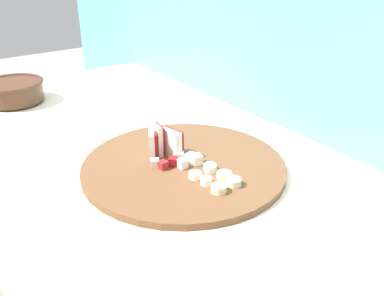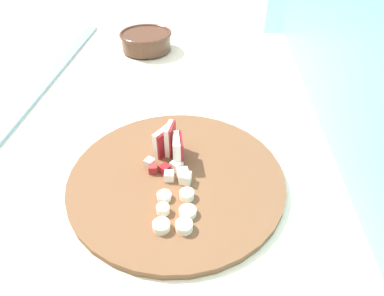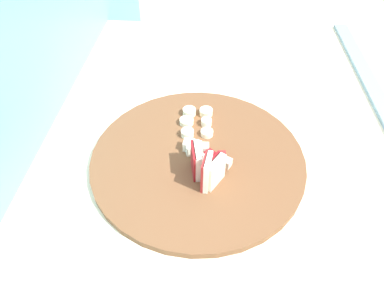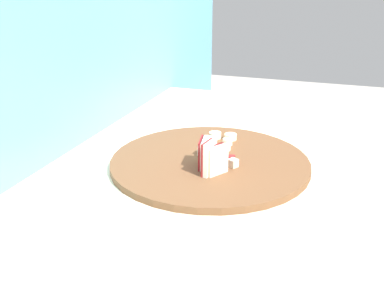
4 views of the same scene
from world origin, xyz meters
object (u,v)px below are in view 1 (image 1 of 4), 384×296
object	(u,v)px
apple_wedge_fan	(164,143)
banana_slice_rows	(217,178)
apple_dice_pile	(181,160)
cutting_board	(184,166)
ceramic_bowl	(13,90)

from	to	relation	value
apple_wedge_fan	banana_slice_rows	bearing A→B (deg)	8.37
apple_wedge_fan	apple_dice_pile	xyz separation A→B (m)	(0.05, 0.01, -0.02)
banana_slice_rows	apple_dice_pile	bearing A→B (deg)	-170.34
cutting_board	banana_slice_rows	bearing A→B (deg)	4.89
apple_wedge_fan	ceramic_bowl	world-z (taller)	apple_wedge_fan
cutting_board	ceramic_bowl	bearing A→B (deg)	-164.94
apple_dice_pile	banana_slice_rows	size ratio (longest dim) A/B	0.97
apple_wedge_fan	ceramic_bowl	distance (m)	0.59
apple_wedge_fan	ceramic_bowl	bearing A→B (deg)	-164.89
apple_dice_pile	banana_slice_rows	distance (m)	0.10
apple_wedge_fan	apple_dice_pile	bearing A→B (deg)	6.07
ceramic_bowl	apple_wedge_fan	bearing A→B (deg)	15.11
apple_dice_pile	apple_wedge_fan	bearing A→B (deg)	-173.93
ceramic_bowl	banana_slice_rows	bearing A→B (deg)	13.72
apple_dice_pile	ceramic_bowl	distance (m)	0.64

